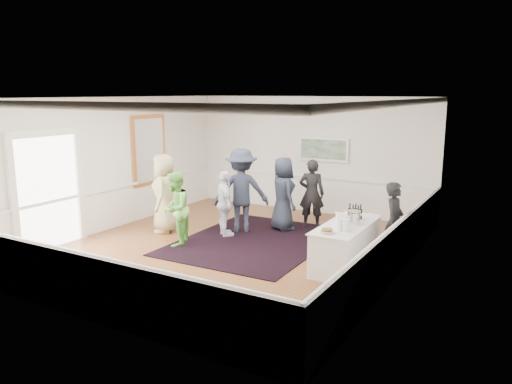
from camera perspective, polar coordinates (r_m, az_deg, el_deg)
The scene contains 23 objects.
floor at distance 10.83m, azimuth -2.61°, elevation -6.43°, with size 8.00×8.00×0.00m, color #925A2F.
ceiling at distance 10.31m, azimuth -2.77°, elevation 10.75°, with size 7.00×8.00×0.02m, color white.
wall_left at distance 12.67m, azimuth -16.15°, elevation 3.17°, with size 0.02×8.00×3.20m, color white.
wall_right at distance 9.08m, azimuth 16.25°, elevation 0.06°, with size 0.02×8.00×3.20m, color white.
wall_back at distance 13.95m, azimuth 6.23°, elevation 4.27°, with size 7.00×0.02×3.20m, color white.
wall_front at distance 7.48m, azimuth -19.47°, elevation -2.53°, with size 7.00×0.02×3.20m, color white.
wainscoting at distance 10.69m, azimuth -2.63°, elevation -3.88°, with size 7.00×8.00×1.00m, color white, non-canonical shape.
mirror at distance 13.54m, azimuth -12.10°, elevation 4.72°, with size 0.05×1.25×1.85m.
doorway at distance 11.44m, azimuth -22.75°, elevation 0.96°, with size 0.10×1.78×2.56m.
landscape_painting at distance 13.73m, azimuth 7.69°, elevation 4.87°, with size 1.44×0.06×0.66m.
area_rug at distance 11.30m, azimuth -0.18°, elevation -5.62°, with size 3.04×3.99×0.02m, color black.
serving_table at distance 9.79m, azimuth 10.27°, elevation -5.98°, with size 0.79×2.08×0.84m.
bartender at distance 10.13m, azimuth 15.52°, elevation -3.39°, with size 0.58×0.38×1.60m, color black.
guest_tan at distance 12.06m, azimuth -10.43°, elevation -0.14°, with size 0.92×0.60×1.88m, color tan.
guest_green at distance 10.99m, azimuth -9.22°, elevation -1.91°, with size 0.79×0.62×1.63m, color #6AC14D.
guest_lilac at distance 11.55m, azimuth -3.58°, elevation -1.35°, with size 0.90×0.38×1.54m, color silver.
guest_dark_a at distance 11.85m, azimuth -1.69°, elevation 0.16°, with size 1.30×0.75×2.01m, color #1F2635.
guest_dark_b at distance 12.33m, azimuth 6.37°, elevation -0.19°, with size 0.62×0.41×1.71m, color black.
guest_navy at distance 12.08m, azimuth 3.10°, elevation -0.20°, with size 0.87×0.57×1.78m, color #1F2635.
wine_bottles at distance 10.06m, azimuth 11.29°, elevation -2.15°, with size 0.28×0.20×0.31m.
juice_pitchers at distance 9.35m, azimuth 9.85°, elevation -3.36°, with size 0.41×0.55×0.24m.
ice_bucket at distance 9.72m, azimuth 11.11°, elevation -2.87°, with size 0.26×0.26×0.24m, color silver.
nut_bowl at distance 9.00m, azimuth 8.11°, elevation -4.44°, with size 0.25×0.25×0.08m.
Camera 1 is at (5.58, -8.68, 3.31)m, focal length 35.00 mm.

